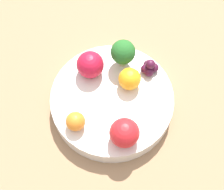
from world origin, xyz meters
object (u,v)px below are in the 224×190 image
at_px(orange_front, 76,121).
at_px(orange_back, 130,79).
at_px(grape_cluster, 149,67).
at_px(apple_green, 90,65).
at_px(broccoli, 123,52).
at_px(bowl, 112,101).
at_px(apple_red, 124,133).

height_order(orange_front, orange_back, orange_back).
bearing_deg(orange_back, grape_cluster, 123.69).
distance_m(apple_green, orange_back, 0.08).
bearing_deg(broccoli, apple_green, -75.85).
xyz_separation_m(apple_green, orange_back, (0.03, 0.07, -0.00)).
bearing_deg(broccoli, bowl, -18.97).
xyz_separation_m(apple_green, grape_cluster, (0.01, 0.11, -0.01)).
distance_m(orange_back, grape_cluster, 0.05).
distance_m(bowl, broccoli, 0.10).
distance_m(broccoli, apple_red, 0.16).
bearing_deg(orange_front, bowl, 127.29).
bearing_deg(broccoli, orange_back, 10.59).
bearing_deg(bowl, orange_front, -52.71).
xyz_separation_m(bowl, orange_front, (0.05, -0.07, 0.04)).
bearing_deg(broccoli, orange_front, -36.60).
distance_m(apple_red, orange_back, 0.11).
height_order(bowl, orange_back, orange_back).
xyz_separation_m(bowl, orange_back, (-0.03, 0.03, 0.04)).
relative_size(apple_green, grape_cluster, 1.47).
height_order(apple_green, orange_back, apple_green).
height_order(apple_red, orange_back, apple_red).
bearing_deg(bowl, broccoli, 161.03).
relative_size(bowl, apple_green, 4.48).
bearing_deg(apple_green, broccoli, 104.15).
distance_m(broccoli, apple_green, 0.07).
xyz_separation_m(orange_front, grape_cluster, (-0.11, 0.14, -0.01)).
height_order(broccoli, orange_front, broccoli).
xyz_separation_m(apple_red, orange_front, (-0.03, -0.09, -0.01)).
bearing_deg(broccoli, apple_red, -3.32).
bearing_deg(apple_red, grape_cluster, 156.46).
distance_m(orange_front, orange_back, 0.13).
bearing_deg(apple_red, orange_front, -109.63).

